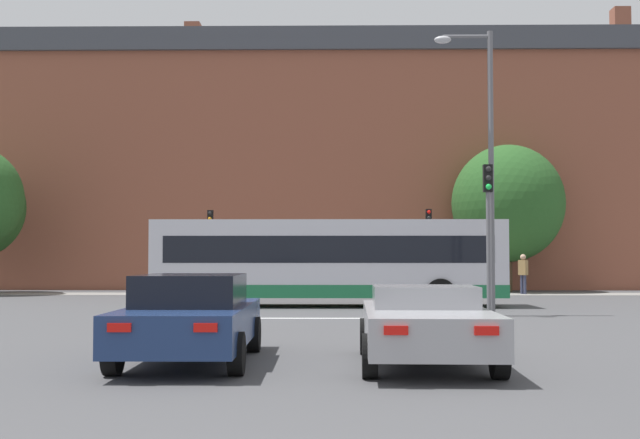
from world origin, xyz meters
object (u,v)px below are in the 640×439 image
(car_roadster_right, at_px, (425,324))
(traffic_light_near_right, at_px, (488,215))
(pedestrian_waiting, at_px, (523,270))
(traffic_light_far_left, at_px, (210,237))
(bus_crossing_lead, at_px, (328,260))
(car_saloon_left, at_px, (191,317))
(street_lamp_junction, at_px, (483,146))
(traffic_light_far_right, at_px, (429,237))

(car_roadster_right, distance_m, traffic_light_near_right, 11.01)
(car_roadster_right, height_order, pedestrian_waiting, pedestrian_waiting)
(traffic_light_far_left, xyz_separation_m, pedestrian_waiting, (14.35, 0.39, -1.52))
(bus_crossing_lead, relative_size, traffic_light_near_right, 2.73)
(car_saloon_left, relative_size, pedestrian_waiting, 2.57)
(car_saloon_left, bearing_deg, car_roadster_right, -4.38)
(car_roadster_right, bearing_deg, traffic_light_near_right, 75.06)
(street_lamp_junction, bearing_deg, traffic_light_far_right, 90.26)
(bus_crossing_lead, distance_m, traffic_light_near_right, 6.71)
(car_roadster_right, height_order, street_lamp_junction, street_lamp_junction)
(bus_crossing_lead, relative_size, traffic_light_far_left, 3.11)
(car_saloon_left, distance_m, traffic_light_far_right, 24.17)
(traffic_light_far_right, distance_m, pedestrian_waiting, 4.71)
(pedestrian_waiting, bearing_deg, traffic_light_near_right, -58.75)
(traffic_light_far_left, relative_size, pedestrian_waiting, 2.10)
(traffic_light_near_right, bearing_deg, car_roadster_right, -106.46)
(pedestrian_waiting, bearing_deg, traffic_light_far_right, -122.70)
(bus_crossing_lead, height_order, traffic_light_near_right, traffic_light_near_right)
(traffic_light_far_right, relative_size, traffic_light_far_left, 1.01)
(traffic_light_far_right, bearing_deg, car_roadster_right, -97.15)
(bus_crossing_lead, height_order, traffic_light_far_left, traffic_light_far_left)
(traffic_light_far_right, relative_size, street_lamp_junction, 0.46)
(traffic_light_near_right, bearing_deg, pedestrian_waiting, 72.71)
(bus_crossing_lead, height_order, pedestrian_waiting, bus_crossing_lead)
(car_saloon_left, bearing_deg, traffic_light_far_left, 97.37)
(pedestrian_waiting, bearing_deg, traffic_light_far_left, -129.91)
(street_lamp_junction, height_order, pedestrian_waiting, street_lamp_junction)
(car_saloon_left, xyz_separation_m, pedestrian_waiting, (11.12, 23.82, 0.35))
(car_saloon_left, bearing_deg, traffic_light_far_right, 73.31)
(car_saloon_left, height_order, car_roadster_right, car_saloon_left)
(car_saloon_left, relative_size, traffic_light_far_right, 1.21)
(traffic_light_far_right, distance_m, traffic_light_near_right, 13.07)
(traffic_light_far_right, xyz_separation_m, street_lamp_junction, (0.06, -12.67, 2.38))
(bus_crossing_lead, bearing_deg, traffic_light_far_right, 151.74)
(traffic_light_near_right, bearing_deg, street_lamp_junction, 98.89)
(bus_crossing_lead, relative_size, traffic_light_far_right, 3.09)
(street_lamp_junction, bearing_deg, pedestrian_waiting, 71.99)
(traffic_light_far_right, distance_m, traffic_light_far_left, 9.96)
(street_lamp_junction, bearing_deg, car_saloon_left, -122.93)
(traffic_light_far_left, bearing_deg, traffic_light_near_right, -52.98)
(traffic_light_far_left, distance_m, pedestrian_waiting, 14.44)
(car_roadster_right, height_order, traffic_light_far_right, traffic_light_far_right)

